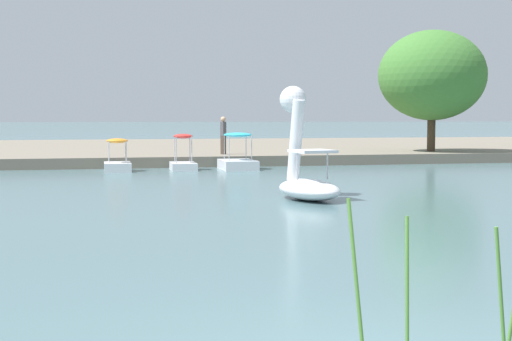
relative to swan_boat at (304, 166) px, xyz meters
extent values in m
cube|color=slate|center=(-3.41, 26.45, -0.68)|extent=(145.99, 26.66, 0.49)
ellipsoid|color=white|center=(0.05, -0.27, -0.64)|extent=(1.82, 2.76, 0.57)
cylinder|color=white|center=(-0.10, 0.53, 0.69)|extent=(0.48, 0.78, 2.35)
sphere|color=white|center=(-0.14, 0.71, 1.85)|extent=(0.90, 0.90, 0.77)
cone|color=yellow|center=(-0.20, 1.01, 1.85)|extent=(0.53, 0.68, 0.42)
cube|color=white|center=(0.09, -0.47, 0.42)|extent=(1.21, 1.21, 0.08)
cylinder|color=silver|center=(0.55, -0.39, 0.03)|extent=(0.04, 0.04, 0.78)
cylinder|color=silver|center=(-0.36, -0.56, 0.03)|extent=(0.04, 0.04, 0.78)
cube|color=white|center=(-4.76, 11.58, -0.74)|extent=(1.12, 1.78, 0.37)
ellipsoid|color=orange|center=(-4.76, 11.58, 0.36)|extent=(0.90, 1.03, 0.20)
cylinder|color=#B7B7BF|center=(-5.11, 11.99, -0.10)|extent=(0.04, 0.04, 0.91)
cylinder|color=#B7B7BF|center=(-4.40, 11.98, -0.10)|extent=(0.04, 0.04, 0.91)
cylinder|color=#B7B7BF|center=(-5.12, 11.17, -0.10)|extent=(0.04, 0.04, 0.91)
cylinder|color=#B7B7BF|center=(-4.41, 11.16, -0.10)|extent=(0.04, 0.04, 0.91)
cube|color=white|center=(-1.97, 11.78, -0.77)|extent=(1.11, 1.88, 0.32)
ellipsoid|color=red|center=(-1.97, 11.78, 0.53)|extent=(0.85, 0.99, 0.20)
cylinder|color=#B7B7BF|center=(-2.29, 12.18, -0.04)|extent=(0.04, 0.04, 1.13)
cylinder|color=#B7B7BF|center=(-1.63, 12.16, -0.04)|extent=(0.04, 0.04, 1.13)
cylinder|color=#B7B7BF|center=(-2.31, 11.40, -0.04)|extent=(0.04, 0.04, 1.13)
cylinder|color=#B7B7BF|center=(-1.65, 11.38, -0.04)|extent=(0.04, 0.04, 1.13)
cube|color=white|center=(0.40, 11.61, -0.72)|extent=(1.45, 2.24, 0.41)
ellipsoid|color=#2DB7D1|center=(0.40, 11.61, 0.58)|extent=(1.23, 1.45, 0.20)
cylinder|color=#B7B7BF|center=(-0.10, 12.19, 0.03)|extent=(0.04, 0.04, 1.10)
cylinder|color=#B7B7BF|center=(0.89, 12.19, 0.03)|extent=(0.04, 0.04, 1.10)
cylinder|color=#B7B7BF|center=(-0.09, 11.03, 0.03)|extent=(0.04, 0.04, 1.10)
cylinder|color=#B7B7BF|center=(0.89, 11.04, 0.03)|extent=(0.04, 0.04, 1.10)
cylinder|color=#423323|center=(11.43, 15.54, 1.03)|extent=(0.42, 0.42, 2.94)
ellipsoid|color=#427A33|center=(11.43, 15.54, 3.50)|extent=(5.83, 5.47, 4.65)
cube|color=#47382D|center=(0.36, 15.05, 0.00)|extent=(0.27, 0.27, 0.88)
cube|color=#4C4C51|center=(0.36, 15.05, 0.78)|extent=(0.30, 0.30, 0.68)
sphere|color=tan|center=(0.36, 15.05, 1.24)|extent=(0.25, 0.25, 0.25)
cylinder|color=#4C7F33|center=(-3.15, -13.80, -0.20)|extent=(0.05, 0.12, 1.45)
cylinder|color=#4C7F33|center=(-2.79, -14.68, -0.18)|extent=(0.18, 0.03, 1.48)
cylinder|color=#4C7F33|center=(-3.55, -13.68, -0.13)|extent=(0.15, 0.20, 1.59)
camera|label=1|loc=(-5.72, -19.43, 1.36)|focal=51.10mm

